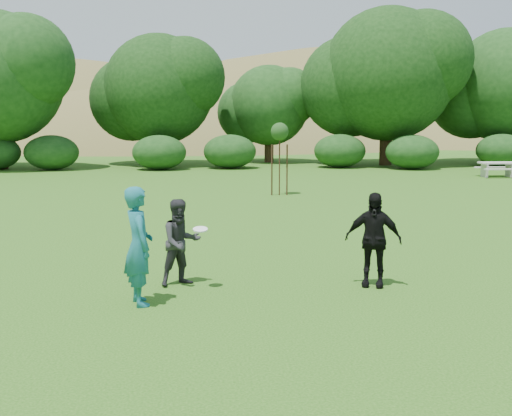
{
  "coord_description": "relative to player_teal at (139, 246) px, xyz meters",
  "views": [
    {
      "loc": [
        -1.09,
        -11.21,
        3.21
      ],
      "look_at": [
        0.0,
        3.0,
        1.1
      ],
      "focal_mm": 45.0,
      "sensor_mm": 36.0,
      "label": 1
    }
  ],
  "objects": [
    {
      "name": "ground",
      "position": [
        2.25,
        0.55,
        -1.01
      ],
      "size": [
        120.0,
        120.0,
        0.0
      ],
      "primitive_type": "plane",
      "color": "#19470C",
      "rests_on": "ground"
    },
    {
      "name": "player_teal",
      "position": [
        0.0,
        0.0,
        0.0
      ],
      "size": [
        0.7,
        0.85,
        2.01
      ],
      "primitive_type": "imported",
      "rotation": [
        0.0,
        0.0,
        1.91
      ],
      "color": "#18626E",
      "rests_on": "ground"
    },
    {
      "name": "player_grey",
      "position": [
        0.65,
        1.19,
        -0.19
      ],
      "size": [
        0.99,
        0.91,
        1.63
      ],
      "primitive_type": "imported",
      "rotation": [
        0.0,
        0.0,
        0.46
      ],
      "color": "#29282B",
      "rests_on": "ground"
    },
    {
      "name": "player_black",
      "position": [
        4.23,
        0.84,
        -0.12
      ],
      "size": [
        1.12,
        0.75,
        1.77
      ],
      "primitive_type": "imported",
      "rotation": [
        0.0,
        0.0,
        -0.34
      ],
      "color": "black",
      "rests_on": "ground"
    },
    {
      "name": "frisbee",
      "position": [
        1.03,
        0.84,
        0.11
      ],
      "size": [
        0.27,
        0.27,
        0.08
      ],
      "color": "white",
      "rests_on": "ground"
    },
    {
      "name": "sapling",
      "position": [
        4.0,
        14.37,
        1.41
      ],
      "size": [
        0.7,
        0.7,
        2.85
      ],
      "color": "#372115",
      "rests_on": "ground"
    },
    {
      "name": "picnic_table",
      "position": [
        15.83,
        20.75,
        -0.49
      ],
      "size": [
        1.8,
        1.48,
        0.76
      ],
      "color": "#BBB9AD",
      "rests_on": "ground"
    },
    {
      "name": "hillside",
      "position": [
        1.69,
        69.0,
        -12.98
      ],
      "size": [
        150.0,
        72.0,
        52.0
      ],
      "color": "olive",
      "rests_on": "ground"
    },
    {
      "name": "tree_row",
      "position": [
        5.48,
        29.24,
        3.87
      ],
      "size": [
        53.92,
        10.38,
        9.62
      ],
      "color": "#3A2616",
      "rests_on": "ground"
    }
  ]
}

